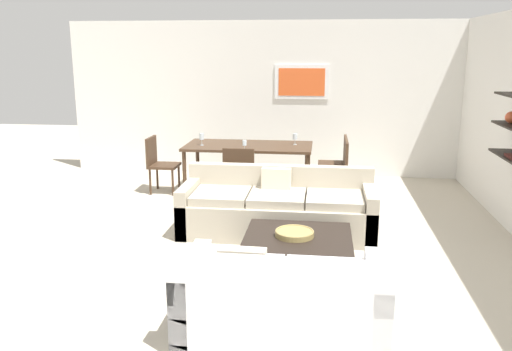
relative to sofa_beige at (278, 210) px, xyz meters
name	(u,v)px	position (x,y,z in m)	size (l,w,h in m)	color
ground_plane	(263,241)	(-0.14, -0.34, -0.29)	(18.00, 18.00, 0.00)	#BCB29E
back_wall_unit	(303,99)	(0.15, 3.19, 1.06)	(8.40, 0.09, 2.70)	silver
sofa_beige	(278,210)	(0.00, 0.00, 0.00)	(2.34, 0.90, 0.78)	#B2A893
loveseat_white	(281,302)	(0.24, -2.42, 0.00)	(1.59, 0.90, 0.78)	white
coffee_table	(297,254)	(0.30, -1.17, -0.10)	(1.08, 1.03, 0.38)	black
decorative_bowl	(294,233)	(0.27, -1.16, 0.12)	(0.39, 0.39, 0.06)	#99844C
dining_table	(249,149)	(-0.63, 1.89, 0.39)	(1.98, 0.98, 0.75)	#422D1E
dining_chair_foot	(240,173)	(-0.63, 1.00, 0.21)	(0.44, 0.44, 0.88)	#422D1E
dining_chair_right_near	(338,166)	(0.77, 1.67, 0.21)	(0.44, 0.44, 0.88)	#422D1E
dining_chair_left_near	(159,161)	(-2.02, 1.67, 0.21)	(0.44, 0.44, 0.88)	#422D1E
dining_chair_right_far	(338,160)	(0.77, 2.12, 0.21)	(0.44, 0.44, 0.88)	#422D1E
wine_glass_right_far	(295,137)	(0.09, 2.02, 0.58)	(0.07, 0.07, 0.17)	silver
wine_glass_left_near	(202,137)	(-1.34, 1.77, 0.59)	(0.07, 0.07, 0.19)	silver
wine_glass_foot	(244,143)	(-0.63, 1.46, 0.56)	(0.06, 0.06, 0.15)	silver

